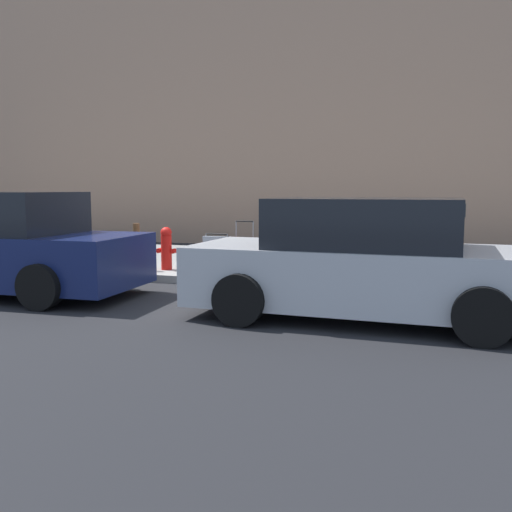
% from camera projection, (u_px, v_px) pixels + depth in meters
% --- Properties ---
extents(ground_plane, '(40.00, 40.00, 0.00)m').
position_uv_depth(ground_plane, '(171.00, 284.00, 9.92)').
color(ground_plane, black).
extents(sidewalk_curb, '(18.00, 5.00, 0.14)m').
position_uv_depth(sidewalk_curb, '(223.00, 262.00, 12.27)').
color(sidewalk_curb, gray).
rests_on(sidewalk_curb, ground_plane).
extents(building_facade_sidewalk_side, '(24.00, 3.00, 10.17)m').
position_uv_depth(building_facade_sidewalk_side, '(292.00, 75.00, 17.30)').
color(building_facade_sidewalk_side, '#9E7A60').
rests_on(building_facade_sidewalk_side, ground_plane).
extents(suitcase_teal_0, '(0.36, 0.22, 0.97)m').
position_uv_depth(suitcase_teal_0, '(391.00, 261.00, 9.38)').
color(suitcase_teal_0, '#0F606B').
rests_on(suitcase_teal_0, sidewalk_curb).
extents(suitcase_black_1, '(0.36, 0.24, 0.79)m').
position_uv_depth(suitcase_black_1, '(363.00, 264.00, 9.54)').
color(suitcase_black_1, black).
rests_on(suitcase_black_1, sidewalk_curb).
extents(suitcase_red_2, '(0.42, 0.25, 0.77)m').
position_uv_depth(suitcase_red_2, '(334.00, 262.00, 9.68)').
color(suitcase_red_2, red).
rests_on(suitcase_red_2, sidewalk_curb).
extents(suitcase_navy_3, '(0.47, 0.25, 0.88)m').
position_uv_depth(suitcase_navy_3, '(301.00, 259.00, 9.76)').
color(suitcase_navy_3, navy).
rests_on(suitcase_navy_3, sidewalk_curb).
extents(suitcase_olive_4, '(0.44, 0.21, 0.85)m').
position_uv_depth(suitcase_olive_4, '(271.00, 260.00, 9.93)').
color(suitcase_olive_4, '#59601E').
rests_on(suitcase_olive_4, sidewalk_curb).
extents(suitcase_maroon_5, '(0.39, 0.22, 0.95)m').
position_uv_depth(suitcase_maroon_5, '(245.00, 255.00, 10.20)').
color(suitcase_maroon_5, maroon).
rests_on(suitcase_maroon_5, sidewalk_curb).
extents(suitcase_silver_6, '(0.49, 0.21, 0.71)m').
position_uv_depth(suitcase_silver_6, '(217.00, 254.00, 10.38)').
color(suitcase_silver_6, '#9EA0A8').
rests_on(suitcase_silver_6, sidewalk_curb).
extents(fire_hydrant, '(0.39, 0.21, 0.80)m').
position_uv_depth(fire_hydrant, '(166.00, 247.00, 10.62)').
color(fire_hydrant, red).
rests_on(fire_hydrant, sidewalk_curb).
extents(bollard_post, '(0.13, 0.13, 0.87)m').
position_uv_depth(bollard_post, '(137.00, 246.00, 10.64)').
color(bollard_post, brown).
rests_on(bollard_post, sidewalk_curb).
extents(parking_meter, '(0.12, 0.09, 1.27)m').
position_uv_depth(parking_meter, '(461.00, 231.00, 9.22)').
color(parking_meter, slate).
rests_on(parking_meter, sidewalk_curb).
extents(parked_car_silver_0, '(4.43, 2.07, 1.53)m').
position_uv_depth(parked_car_silver_0, '(365.00, 263.00, 7.15)').
color(parked_car_silver_0, '#B2B5BA').
rests_on(parked_car_silver_0, ground_plane).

